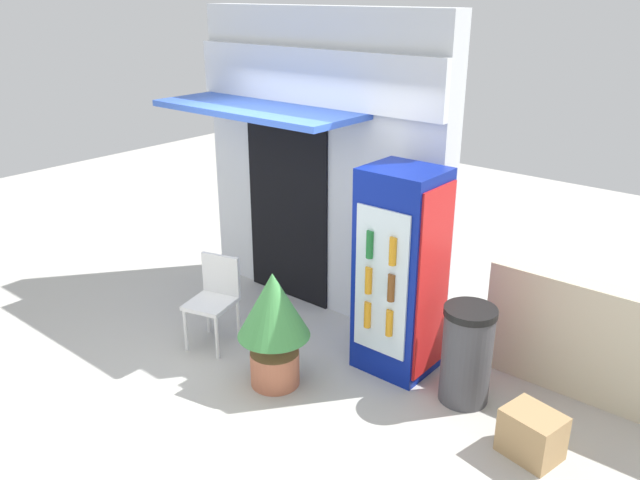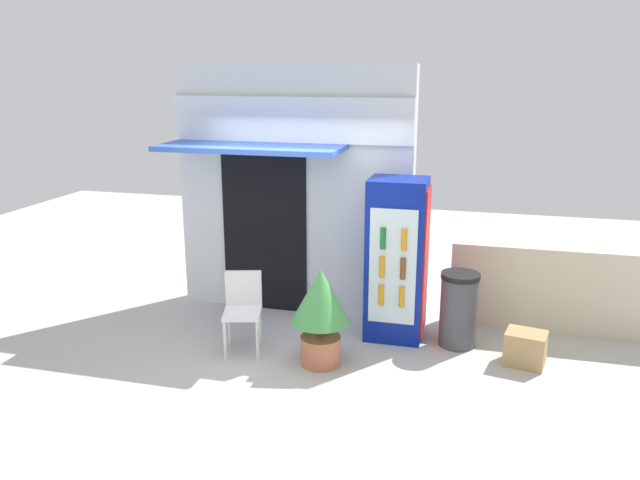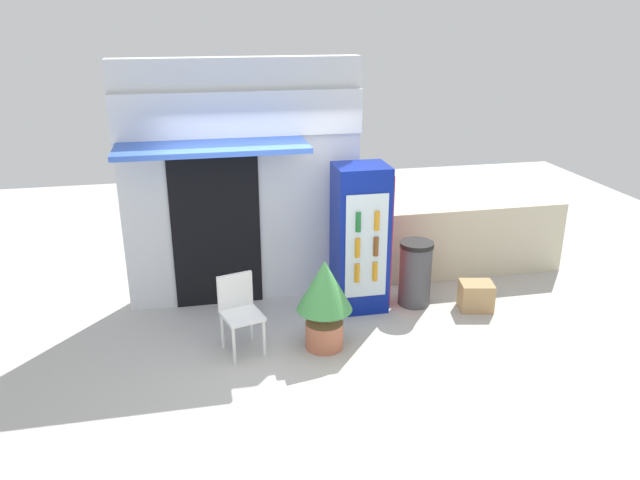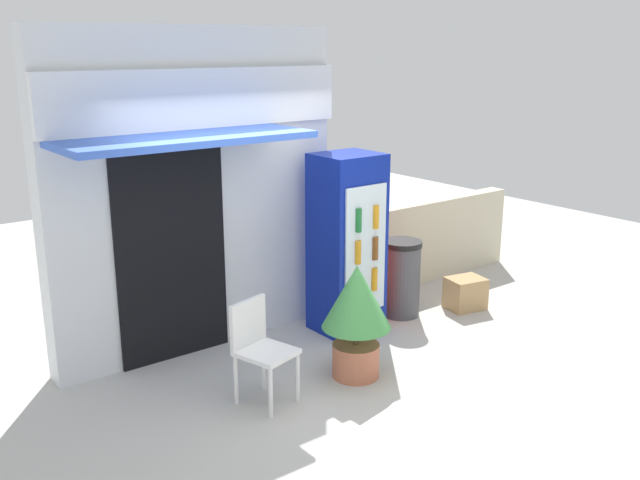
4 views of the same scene
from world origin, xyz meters
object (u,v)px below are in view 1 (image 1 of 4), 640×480
at_px(trash_bin, 467,354).
at_px(cardboard_box, 532,434).
at_px(drink_cooler, 400,273).
at_px(plastic_chair, 215,294).
at_px(potted_plant_near_shop, 274,318).

distance_m(trash_bin, cardboard_box, 0.83).
xyz_separation_m(drink_cooler, cardboard_box, (1.44, -0.38, -0.76)).
distance_m(plastic_chair, trash_bin, 2.42).
distance_m(potted_plant_near_shop, cardboard_box, 2.22).
height_order(drink_cooler, trash_bin, drink_cooler).
xyz_separation_m(potted_plant_near_shop, cardboard_box, (2.11, 0.53, -0.46)).
bearing_deg(drink_cooler, trash_bin, -5.48).
bearing_deg(trash_bin, cardboard_box, -23.53).
xyz_separation_m(plastic_chair, trash_bin, (2.32, 0.69, -0.08)).
height_order(plastic_chair, potted_plant_near_shop, potted_plant_near_shop).
bearing_deg(trash_bin, potted_plant_near_shop, -148.52).
bearing_deg(plastic_chair, potted_plant_near_shop, -9.91).
bearing_deg(cardboard_box, trash_bin, 156.47).
xyz_separation_m(drink_cooler, plastic_chair, (-1.60, -0.76, -0.43)).
relative_size(trash_bin, cardboard_box, 2.09).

